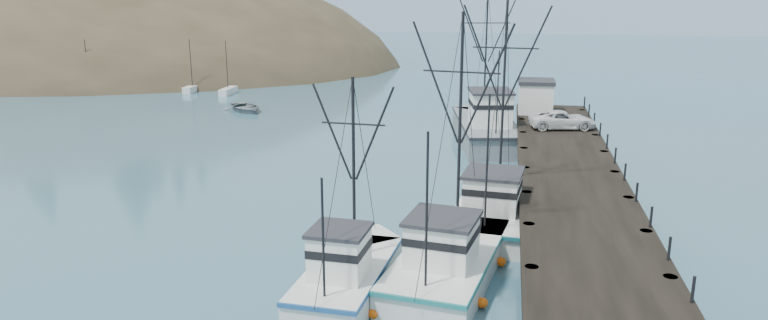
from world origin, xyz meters
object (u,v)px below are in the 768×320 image
at_px(work_vessel, 486,127).
at_px(pier_shed, 536,96).
at_px(trawler_mid, 349,272).
at_px(trawler_far, 496,207).
at_px(pier, 569,174).
at_px(trawler_near, 451,256).
at_px(motorboat, 246,111).
at_px(pickup_truck, 563,120).

xyz_separation_m(work_vessel, pier_shed, (4.01, 3.03, 2.19)).
height_order(trawler_mid, trawler_far, trawler_far).
bearing_deg(pier, trawler_near, -117.22).
bearing_deg(trawler_mid, motorboat, 117.28).
height_order(pier_shed, pickup_truck, pier_shed).
distance_m(trawler_mid, work_vessel, 29.64).
height_order(trawler_mid, work_vessel, work_vessel).
distance_m(pickup_truck, motorboat, 32.91).
xyz_separation_m(trawler_mid, pickup_truck, (10.52, 26.03, 1.87)).
bearing_deg(motorboat, pickup_truck, -64.55).
bearing_deg(trawler_mid, pier_shed, 74.95).
bearing_deg(trawler_far, trawler_mid, -120.84).
bearing_deg(pickup_truck, work_vessel, 50.33).
bearing_deg(trawler_far, pier, 45.51).
bearing_deg(motorboat, trawler_far, -90.03).
xyz_separation_m(trawler_far, pickup_truck, (4.53, 16.00, 1.86)).
relative_size(work_vessel, pickup_truck, 3.01).
bearing_deg(pickup_truck, trawler_far, 153.53).
xyz_separation_m(pier_shed, pickup_truck, (1.83, -6.27, -0.73)).
xyz_separation_m(pier, trawler_near, (-6.05, -11.77, -0.87)).
bearing_deg(work_vessel, pier_shed, 37.08).
xyz_separation_m(pier, trawler_mid, (-10.19, -14.30, -0.87)).
height_order(trawler_near, trawler_far, trawler_far).
distance_m(trawler_near, trawler_far, 7.72).
xyz_separation_m(trawler_mid, work_vessel, (4.67, 29.27, 0.41)).
xyz_separation_m(pier, trawler_far, (-4.20, -4.28, -0.87)).
xyz_separation_m(trawler_far, motorboat, (-25.82, 28.44, -0.82)).
relative_size(trawler_far, pickup_truck, 2.54).
xyz_separation_m(pickup_truck, motorboat, (-30.35, 12.44, -2.69)).
height_order(pier, pier_shed, pier_shed).
xyz_separation_m(trawler_mid, motorboat, (-19.84, 38.47, -0.82)).
distance_m(pier_shed, motorboat, 29.38).
distance_m(work_vessel, motorboat, 26.21).
xyz_separation_m(pier_shed, motorboat, (-28.52, 6.17, -3.42)).
bearing_deg(pickup_truck, pier_shed, 5.63).
height_order(trawler_far, work_vessel, trawler_far).
bearing_deg(work_vessel, motorboat, 159.43).
bearing_deg(trawler_near, work_vessel, 88.84).
bearing_deg(work_vessel, trawler_far, -86.10).
relative_size(work_vessel, pier_shed, 4.64).
relative_size(trawler_near, pier_shed, 3.76).
bearing_deg(pier_shed, motorboat, 167.80).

